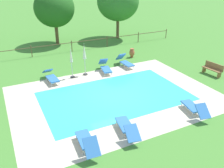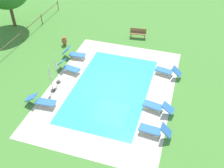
{
  "view_description": "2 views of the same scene",
  "coord_description": "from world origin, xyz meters",
  "px_view_note": "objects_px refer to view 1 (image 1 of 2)",
  "views": [
    {
      "loc": [
        -5.95,
        -11.52,
        6.99
      ],
      "look_at": [
        0.03,
        0.5,
        0.6
      ],
      "focal_mm": 38.56,
      "sensor_mm": 36.0,
      "label": 1
    },
    {
      "loc": [
        -13.9,
        -4.39,
        12.32
      ],
      "look_at": [
        -0.18,
        -0.15,
        0.61
      ],
      "focal_mm": 42.42,
      "sensor_mm": 36.0,
      "label": 2
    }
  ],
  "objects_px": {
    "sun_lounger_north_mid": "(127,127)",
    "sun_lounger_south_far": "(125,62)",
    "wooden_bench_lawn_side": "(213,69)",
    "terracotta_urn_near_fence": "(132,53)",
    "sun_lounger_north_far": "(194,108)",
    "patio_umbrella_closed_row_west": "(84,54)",
    "sun_lounger_north_near_steps": "(105,67)",
    "tree_centre": "(118,1)",
    "sun_lounger_north_end": "(87,142)",
    "sun_lounger_south_near_corner": "(51,76)",
    "tree_west_mid": "(54,8)",
    "patio_umbrella_closed_row_mid_west": "(71,58)"
  },
  "relations": [
    {
      "from": "sun_lounger_north_end",
      "to": "sun_lounger_south_near_corner",
      "type": "xyz_separation_m",
      "value": [
        0.3,
        7.62,
        -0.02
      ]
    },
    {
      "from": "sun_lounger_north_far",
      "to": "sun_lounger_north_end",
      "type": "bearing_deg",
      "value": -179.24
    },
    {
      "from": "sun_lounger_north_far",
      "to": "sun_lounger_south_near_corner",
      "type": "relative_size",
      "value": 0.99
    },
    {
      "from": "sun_lounger_south_near_corner",
      "to": "sun_lounger_south_far",
      "type": "xyz_separation_m",
      "value": [
        5.97,
        0.24,
        0.03
      ]
    },
    {
      "from": "sun_lounger_south_near_corner",
      "to": "sun_lounger_south_far",
      "type": "relative_size",
      "value": 1.07
    },
    {
      "from": "sun_lounger_north_near_steps",
      "to": "wooden_bench_lawn_side",
      "type": "xyz_separation_m",
      "value": [
        6.81,
        -3.96,
        0.08
      ]
    },
    {
      "from": "sun_lounger_north_mid",
      "to": "sun_lounger_north_end",
      "type": "height_order",
      "value": "sun_lounger_north_end"
    },
    {
      "from": "tree_centre",
      "to": "sun_lounger_south_near_corner",
      "type": "bearing_deg",
      "value": -138.91
    },
    {
      "from": "sun_lounger_north_end",
      "to": "wooden_bench_lawn_side",
      "type": "bearing_deg",
      "value": 17.55
    },
    {
      "from": "sun_lounger_north_near_steps",
      "to": "tree_centre",
      "type": "xyz_separation_m",
      "value": [
        5.46,
        8.43,
        3.57
      ]
    },
    {
      "from": "sun_lounger_south_near_corner",
      "to": "sun_lounger_north_mid",
      "type": "bearing_deg",
      "value": -76.65
    },
    {
      "from": "sun_lounger_north_near_steps",
      "to": "patio_umbrella_closed_row_west",
      "type": "bearing_deg",
      "value": 174.16
    },
    {
      "from": "sun_lounger_north_near_steps",
      "to": "sun_lounger_south_far",
      "type": "height_order",
      "value": "sun_lounger_south_far"
    },
    {
      "from": "tree_centre",
      "to": "terracotta_urn_near_fence",
      "type": "bearing_deg",
      "value": -106.82
    },
    {
      "from": "tree_west_mid",
      "to": "sun_lounger_south_far",
      "type": "bearing_deg",
      "value": -70.93
    },
    {
      "from": "sun_lounger_north_near_steps",
      "to": "tree_west_mid",
      "type": "bearing_deg",
      "value": 97.22
    },
    {
      "from": "wooden_bench_lawn_side",
      "to": "terracotta_urn_near_fence",
      "type": "bearing_deg",
      "value": 118.76
    },
    {
      "from": "sun_lounger_north_end",
      "to": "tree_centre",
      "type": "distance_m",
      "value": 19.04
    },
    {
      "from": "patio_umbrella_closed_row_west",
      "to": "tree_centre",
      "type": "bearing_deg",
      "value": 49.74
    },
    {
      "from": "sun_lounger_south_far",
      "to": "sun_lounger_north_near_steps",
      "type": "bearing_deg",
      "value": -169.14
    },
    {
      "from": "patio_umbrella_closed_row_west",
      "to": "terracotta_urn_near_fence",
      "type": "xyz_separation_m",
      "value": [
        5.07,
        1.87,
        -1.16
      ]
    },
    {
      "from": "terracotta_urn_near_fence",
      "to": "sun_lounger_north_end",
      "type": "bearing_deg",
      "value": -129.65
    },
    {
      "from": "sun_lounger_north_mid",
      "to": "sun_lounger_north_far",
      "type": "distance_m",
      "value": 4.07
    },
    {
      "from": "sun_lounger_north_near_steps",
      "to": "sun_lounger_north_end",
      "type": "height_order",
      "value": "sun_lounger_north_end"
    },
    {
      "from": "sun_lounger_north_near_steps",
      "to": "sun_lounger_south_near_corner",
      "type": "bearing_deg",
      "value": 178.15
    },
    {
      "from": "sun_lounger_south_far",
      "to": "terracotta_urn_near_fence",
      "type": "relative_size",
      "value": 2.48
    },
    {
      "from": "wooden_bench_lawn_side",
      "to": "tree_centre",
      "type": "relative_size",
      "value": 0.26
    },
    {
      "from": "sun_lounger_south_far",
      "to": "patio_umbrella_closed_row_mid_west",
      "type": "height_order",
      "value": "patio_umbrella_closed_row_mid_west"
    },
    {
      "from": "sun_lounger_north_near_steps",
      "to": "tree_west_mid",
      "type": "relative_size",
      "value": 0.37
    },
    {
      "from": "sun_lounger_north_near_steps",
      "to": "sun_lounger_north_far",
      "type": "relative_size",
      "value": 0.97
    },
    {
      "from": "terracotta_urn_near_fence",
      "to": "sun_lounger_north_far",
      "type": "bearing_deg",
      "value": -100.52
    },
    {
      "from": "patio_umbrella_closed_row_west",
      "to": "tree_centre",
      "type": "height_order",
      "value": "tree_centre"
    },
    {
      "from": "sun_lounger_north_mid",
      "to": "terracotta_urn_near_fence",
      "type": "bearing_deg",
      "value": 58.02
    },
    {
      "from": "sun_lounger_north_far",
      "to": "sun_lounger_south_near_corner",
      "type": "xyz_separation_m",
      "value": [
        -5.83,
        7.54,
        -0.01
      ]
    },
    {
      "from": "sun_lounger_south_near_corner",
      "to": "tree_centre",
      "type": "height_order",
      "value": "tree_centre"
    },
    {
      "from": "sun_lounger_north_mid",
      "to": "sun_lounger_south_far",
      "type": "bearing_deg",
      "value": 61.25
    },
    {
      "from": "sun_lounger_north_near_steps",
      "to": "tree_centre",
      "type": "height_order",
      "value": "tree_centre"
    },
    {
      "from": "sun_lounger_south_far",
      "to": "sun_lounger_north_far",
      "type": "bearing_deg",
      "value": -90.99
    },
    {
      "from": "sun_lounger_north_far",
      "to": "terracotta_urn_near_fence",
      "type": "height_order",
      "value": "sun_lounger_north_far"
    },
    {
      "from": "sun_lounger_north_far",
      "to": "patio_umbrella_closed_row_west",
      "type": "xyz_separation_m",
      "value": [
        -3.32,
        7.56,
        1.21
      ]
    },
    {
      "from": "wooden_bench_lawn_side",
      "to": "tree_west_mid",
      "type": "distance_m",
      "value": 15.79
    },
    {
      "from": "sun_lounger_south_near_corner",
      "to": "tree_west_mid",
      "type": "xyz_separation_m",
      "value": [
        2.88,
        9.17,
        3.2
      ]
    },
    {
      "from": "sun_lounger_north_near_steps",
      "to": "sun_lounger_north_mid",
      "type": "xyz_separation_m",
      "value": [
        -2.29,
        -7.29,
        -0.02
      ]
    },
    {
      "from": "sun_lounger_south_far",
      "to": "tree_centre",
      "type": "bearing_deg",
      "value": 66.22
    },
    {
      "from": "sun_lounger_north_mid",
      "to": "sun_lounger_north_far",
      "type": "bearing_deg",
      "value": -1.57
    },
    {
      "from": "sun_lounger_north_mid",
      "to": "sun_lounger_south_far",
      "type": "xyz_separation_m",
      "value": [
        4.2,
        7.66,
        0.03
      ]
    },
    {
      "from": "wooden_bench_lawn_side",
      "to": "terracotta_urn_near_fence",
      "type": "xyz_separation_m",
      "value": [
        -3.28,
        5.98,
        -0.04
      ]
    },
    {
      "from": "sun_lounger_north_far",
      "to": "patio_umbrella_closed_row_mid_west",
      "type": "distance_m",
      "value": 8.73
    },
    {
      "from": "sun_lounger_north_far",
      "to": "tree_centre",
      "type": "height_order",
      "value": "tree_centre"
    },
    {
      "from": "sun_lounger_south_far",
      "to": "patio_umbrella_closed_row_mid_west",
      "type": "distance_m",
      "value": 4.59
    }
  ]
}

